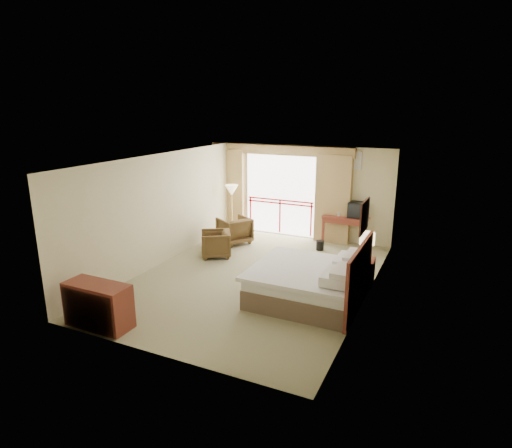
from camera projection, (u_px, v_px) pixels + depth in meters
The scene contains 29 objects.
floor at pixel (255, 277), 9.77m from camera, with size 7.00×7.00×0.00m, color gray.
ceiling at pixel (255, 159), 9.05m from camera, with size 7.00×7.00×0.00m, color white.
wall_back at pixel (306, 192), 12.47m from camera, with size 5.00×5.00×0.00m, color beige.
wall_front at pixel (155, 275), 6.36m from camera, with size 5.00×5.00×0.00m, color beige.
wall_left at pixel (163, 209), 10.43m from camera, with size 7.00×7.00×0.00m, color beige.
wall_right at pixel (370, 234), 8.39m from camera, with size 7.00×7.00×0.00m, color beige.
balcony_door at pixel (280, 195), 12.82m from camera, with size 2.40×2.40×0.00m, color white.
balcony_railing at pixel (280, 208), 12.90m from camera, with size 2.09×0.03×1.02m.
curtain_left at pixel (230, 190), 13.36m from camera, with size 1.00×0.26×2.50m, color #987848.
curtain_right at pixel (333, 199), 12.01m from camera, with size 1.00×0.26×2.50m, color #987848.
valance at pixel (280, 150), 12.37m from camera, with size 4.40×0.22×0.28m, color #987848.
hvac_vent at pixel (352, 160), 11.64m from camera, with size 0.50×0.04×0.50m, color silver.
bed at pixel (310, 283), 8.54m from camera, with size 2.13×2.06×0.97m.
headboard at pixel (359, 278), 8.07m from camera, with size 0.06×2.10×1.30m, color maroon.
framed_art at pixel (364, 216), 7.74m from camera, with size 0.04×0.72×0.60m.
nightstand at pixel (364, 272), 9.33m from camera, with size 0.40×0.48×0.58m, color maroon.
table_lamp at pixel (367, 239), 9.17m from camera, with size 0.32×0.32×0.57m.
phone at pixel (362, 259), 9.13m from camera, with size 0.19×0.15×0.09m, color black.
desk at pixel (346, 222), 12.00m from camera, with size 1.25×0.60×0.81m.
tv at pixel (357, 210), 11.72m from camera, with size 0.48×0.38×0.44m.
coffee_maker at pixel (334, 211), 12.01m from camera, with size 0.12×0.12×0.26m, color black.
cup at pixel (339, 214), 11.93m from camera, with size 0.08×0.08×0.11m, color white.
wastebasket at pixel (320, 245), 11.58m from camera, with size 0.21×0.21×0.27m, color black.
armchair_far at pixel (235, 243), 12.24m from camera, with size 0.80×0.82×0.75m, color #48331B.
armchair_near at pixel (216, 256), 11.15m from camera, with size 0.72×0.74×0.68m, color #48331B.
side_table at pixel (214, 238), 11.55m from camera, with size 0.45×0.45×0.49m.
book at pixel (214, 232), 11.51m from camera, with size 0.15×0.20×0.02m, color white.
floor_lamp at pixel (232, 192), 12.68m from camera, with size 0.39×0.39×1.52m.
dresser at pixel (98, 305), 7.51m from camera, with size 1.21×0.51×0.80m.
Camera 1 is at (3.87, -8.23, 3.79)m, focal length 30.00 mm.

